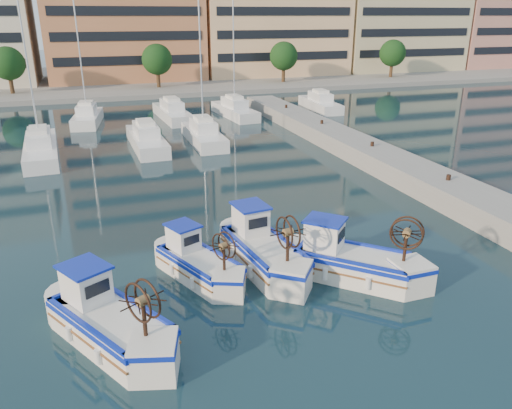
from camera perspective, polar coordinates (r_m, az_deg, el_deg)
name	(u,v)px	position (r m, az deg, el deg)	size (l,w,h in m)	color
ground	(262,291)	(19.06, 0.71, -9.89)	(300.00, 300.00, 0.00)	#18343E
quay	(424,180)	(31.20, 18.70, 2.71)	(3.00, 60.00, 1.20)	gray
waterfront	(178,5)	(81.82, -8.94, 21.61)	(180.00, 40.00, 25.60)	gray
yacht_marina	(117,130)	(44.53, -15.58, 8.18)	(37.89, 22.04, 11.50)	white
fishing_boat_a	(108,320)	(16.68, -16.56, -12.50)	(3.87, 4.85, 2.94)	white
fishing_boat_b	(198,262)	(19.81, -6.69, -6.50)	(2.98, 4.14, 2.49)	white
fishing_boat_c	(262,248)	(20.41, 0.74, -5.05)	(2.53, 4.90, 2.99)	white
fishing_boat_d	(350,259)	(19.92, 10.70, -6.18)	(4.55, 4.49, 2.93)	white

